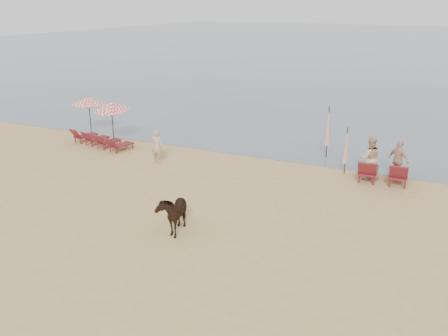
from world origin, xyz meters
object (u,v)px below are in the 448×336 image
Objects in this scene: lounger_cluster_left at (100,139)px; umbrella_closed_left at (328,126)px; beachgoer_right_a at (370,158)px; umbrella_open_left_b at (111,106)px; beachgoer_right_b at (398,160)px; umbrella_open_left_a at (89,101)px; cow at (173,212)px; beachgoer_left at (157,146)px; umbrella_closed_right at (346,145)px; lounger_cluster_right at (383,172)px.

lounger_cluster_left is 11.43m from umbrella_closed_left.
lounger_cluster_left is at bearing -17.38° from beachgoer_right_a.
umbrella_open_left_b is 1.36× the size of beachgoer_right_b.
cow is at bearing -51.93° from umbrella_open_left_a.
cow is at bearing 119.08° from beachgoer_left.
beachgoer_left is at bearing -0.64° from lounger_cluster_left.
umbrella_open_left_b is 12.02m from umbrella_closed_right.
umbrella_closed_left is 3.32m from beachgoer_right_a.
beachgoer_left is 10.55m from beachgoer_right_b.
beachgoer_right_a is (13.29, 0.97, 0.55)m from lounger_cluster_left.
umbrella_closed_left reaches higher than lounger_cluster_right.
beachgoer_left is at bearing -174.31° from lounger_cluster_right.
beachgoer_right_b is (1.07, 0.52, -0.09)m from beachgoer_right_a.
umbrella_closed_left is at bearing 35.87° from umbrella_open_left_b.
beachgoer_right_a is (9.18, 1.93, 0.15)m from beachgoer_left.
cow is (10.62, -8.63, -1.21)m from umbrella_open_left_a.
umbrella_open_left_a is 6.88m from beachgoer_left.
umbrella_open_left_a is at bearing 126.12° from cow.
cow is (-5.38, -7.62, 0.19)m from lounger_cluster_right.
beachgoer_right_b is (0.46, 0.69, 0.36)m from lounger_cluster_right.
beachgoer_right_a is at bearing 23.91° from umbrella_open_left_b.
cow is at bearing -19.46° from umbrella_open_left_b.
umbrella_open_left_a is at bearing 171.87° from lounger_cluster_right.
lounger_cluster_right is 9.95m from beachgoer_left.
umbrella_closed_left is at bearing 28.91° from lounger_cluster_left.
lounger_cluster_left is at bearing -174.24° from umbrella_closed_right.
umbrella_closed_left is 10.35m from cow.
umbrella_closed_right reaches higher than beachgoer_right_a.
umbrella_closed_left reaches higher than beachgoer_left.
beachgoer_right_a is at bearing -176.03° from beachgoer_left.
umbrella_open_left_a is 14.36m from umbrella_closed_right.
umbrella_closed_left is at bearing -6.69° from umbrella_open_left_a.
umbrella_open_left_b reaches higher than beachgoer_left.
umbrella_open_left_b reaches higher than lounger_cluster_right.
umbrella_open_left_b is at bearing 34.08° from beachgoer_right_b.
beachgoer_right_a is (4.77, 7.79, 0.26)m from cow.
beachgoer_right_b is (14.12, 0.69, -1.13)m from umbrella_open_left_b.
umbrella_open_left_a is at bearing 151.74° from lounger_cluster_left.
lounger_cluster_right is at bearing 143.29° from beachgoer_right_a.
cow reaches higher than lounger_cluster_left.
umbrella_closed_left is at bearing 123.80° from umbrella_closed_right.
umbrella_open_left_a is at bearing 179.99° from umbrella_open_left_b.
cow is at bearing -26.14° from lounger_cluster_left.
beachgoer_left is at bearing -1.40° from umbrella_open_left_b.
umbrella_closed_right is at bearing -15.12° from umbrella_open_left_a.
cow is at bearing -114.77° from umbrella_closed_right.
umbrella_closed_right is at bearing -35.60° from beachgoer_right_a.
umbrella_open_left_b is (2.34, -1.00, 0.08)m from umbrella_open_left_a.
beachgoer_right_b is at bearing 6.96° from umbrella_closed_right.
lounger_cluster_right is 0.91m from beachgoer_right_b.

